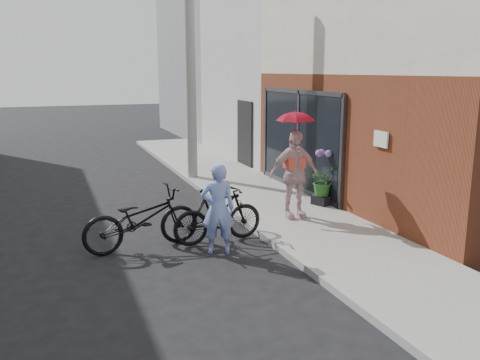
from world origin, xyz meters
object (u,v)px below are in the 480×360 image
bike_right (218,215)px  planter (322,200)px  bike_left (142,219)px  kimono_woman (294,174)px  utility_pole (190,55)px  officer (218,209)px

bike_right → planter: size_ratio=4.53×
bike_left → kimono_woman: 3.26m
utility_pole → planter: 5.52m
bike_right → officer: bearing=157.0°
bike_left → planter: (4.27, 1.13, -0.33)m
utility_pole → kimono_woman: size_ratio=3.88×
bike_left → officer: bearing=-127.8°
utility_pole → bike_left: size_ratio=3.36×
kimono_woman → planter: kimono_woman is taller
utility_pole → officer: (-1.20, -5.82, -2.71)m
kimono_woman → bike_left: bearing=-170.1°
bike_left → bike_right: size_ratio=1.22×
officer → kimono_woman: bearing=-136.7°
officer → kimono_woman: size_ratio=0.87×
kimono_woman → officer: bearing=-148.8°
planter → officer: bearing=-149.6°
bike_left → bike_right: 1.37m
utility_pole → officer: bearing=-101.6°
utility_pole → kimono_woman: utility_pole is taller
bike_left → utility_pole: bearing=-32.4°
bike_left → planter: size_ratio=5.51×
officer → planter: (3.10, 1.81, -0.57)m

